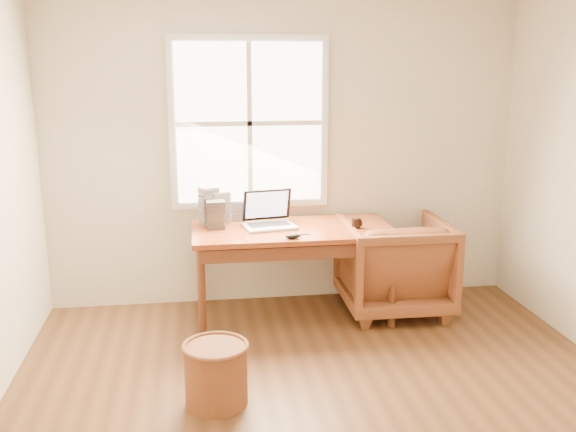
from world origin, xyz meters
The scene contains 11 objects.
room_shell centered at (-0.02, 0.16, 1.32)m, with size 4.04×4.54×2.64m.
desk centered at (0.00, 1.80, 0.73)m, with size 1.60×0.80×0.04m, color brown.
armchair centered at (0.85, 1.80, 0.40)m, with size 0.85×0.87×0.79m, color brown.
wicker_stool centered at (-0.67, 0.48, 0.19)m, with size 0.38×0.38×0.38m, color brown.
laptop centered at (-0.18, 1.82, 0.89)m, with size 0.36×0.38×0.27m, color #B7B9BE, non-canonical shape.
mouse centered at (-0.05, 1.48, 0.77)m, with size 0.12×0.07×0.04m, color black.
coffee_mug centered at (0.50, 1.72, 0.79)m, with size 0.07×0.07×0.08m, color black.
cd_stack_a centered at (-0.56, 2.04, 0.89)m, with size 0.14×0.12×0.27m, color silver.
cd_stack_b centered at (-0.60, 1.89, 0.86)m, with size 0.14×0.13×0.22m, color black.
cd_stack_c centered at (-0.66, 2.02, 0.91)m, with size 0.14×0.12×0.31m, color #A8AAB6.
cd_stack_d centered at (-0.42, 2.13, 0.84)m, with size 0.13×0.12×0.17m, color #B3B7BF.
Camera 1 is at (-0.76, -3.10, 2.04)m, focal length 40.00 mm.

